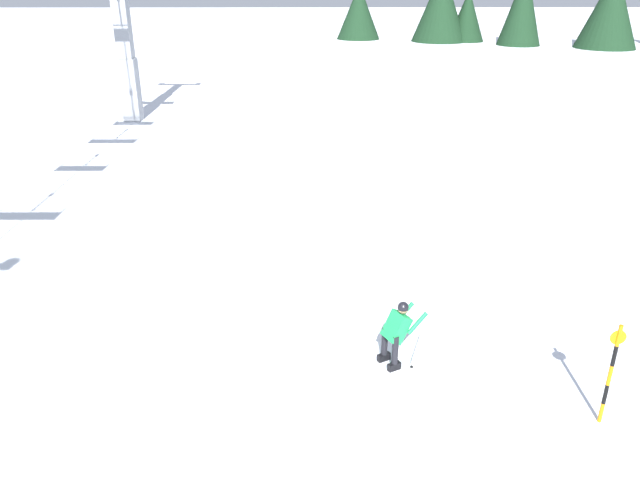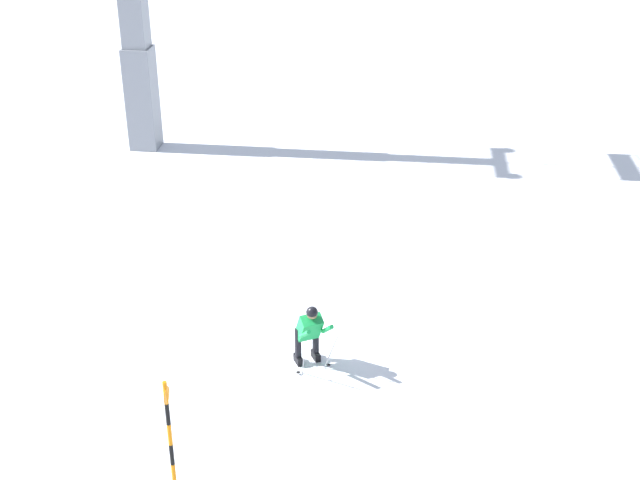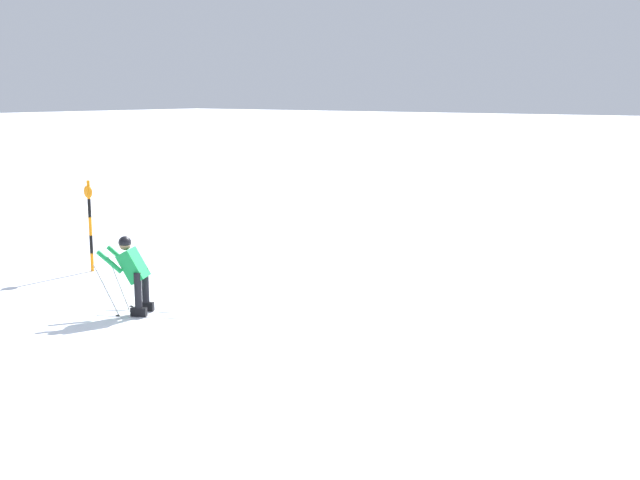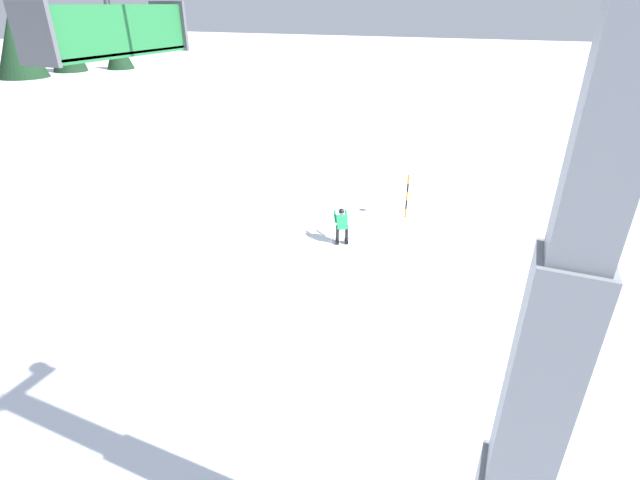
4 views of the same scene
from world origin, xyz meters
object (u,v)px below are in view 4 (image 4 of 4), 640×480
(chairlift_seat_nearest, at_px, (116,31))
(lift_tower_near, at_px, (530,421))
(skier_carving_main, at_px, (342,224))
(trail_marker_pole, at_px, (407,194))

(chairlift_seat_nearest, bearing_deg, lift_tower_near, 180.00)
(skier_carving_main, bearing_deg, trail_marker_pole, -117.46)
(skier_carving_main, height_order, trail_marker_pole, trail_marker_pole)
(skier_carving_main, height_order, chairlift_seat_nearest, chairlift_seat_nearest)
(trail_marker_pole, bearing_deg, chairlift_seat_nearest, 87.53)
(lift_tower_near, distance_m, chairlift_seat_nearest, 6.93)
(lift_tower_near, relative_size, chairlift_seat_nearest, 4.70)
(skier_carving_main, relative_size, trail_marker_pole, 0.79)
(skier_carving_main, relative_size, chairlift_seat_nearest, 0.74)
(chairlift_seat_nearest, height_order, trail_marker_pole, chairlift_seat_nearest)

